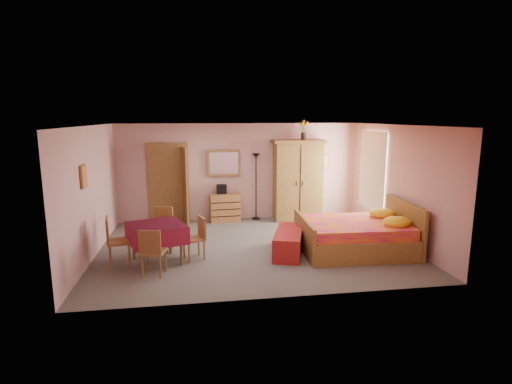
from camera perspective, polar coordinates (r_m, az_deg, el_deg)
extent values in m
plane|color=slate|center=(8.72, -0.35, -7.83)|extent=(6.50, 6.50, 0.00)
plane|color=brown|center=(8.27, -0.37, 9.51)|extent=(6.50, 6.50, 0.00)
cube|color=#C99392|center=(10.85, -2.30, 2.90)|extent=(6.50, 0.10, 2.60)
cube|color=#C99392|center=(5.99, 3.16, -3.55)|extent=(6.50, 0.10, 2.60)
cube|color=#C99392|center=(8.55, -22.43, -0.02)|extent=(0.10, 5.00, 2.60)
cube|color=#C99392|center=(9.43, 19.57, 1.11)|extent=(0.10, 5.00, 2.60)
cube|color=#9E6B35|center=(10.81, -12.33, 1.16)|extent=(1.06, 0.12, 2.15)
cube|color=white|center=(10.45, 16.34, 3.01)|extent=(0.08, 1.40, 1.95)
cube|color=orange|center=(7.91, -23.43, 2.03)|extent=(0.04, 0.32, 0.42)
cube|color=#D8BF59|center=(11.29, 9.67, 4.35)|extent=(0.30, 0.04, 0.40)
cube|color=#AD6D3A|center=(10.72, -4.44, -2.24)|extent=(0.82, 0.45, 0.75)
cube|color=white|center=(10.73, -4.62, 4.13)|extent=(0.89, 0.07, 0.70)
cube|color=black|center=(10.67, -4.94, 0.42)|extent=(0.27, 0.20, 0.25)
cube|color=black|center=(10.82, 0.01, 0.77)|extent=(0.25, 0.25, 1.81)
cube|color=olive|center=(10.83, 5.97, 1.68)|extent=(1.40, 0.74, 2.17)
cube|color=gold|center=(10.77, 6.85, 8.82)|extent=(0.22, 0.22, 0.52)
cube|color=#D91564|center=(8.57, 13.93, -4.85)|extent=(2.33, 1.87, 1.04)
cube|color=maroon|center=(8.30, 4.69, -7.12)|extent=(0.94, 1.51, 0.47)
cube|color=maroon|center=(7.99, -13.97, -7.11)|extent=(1.29, 1.29, 0.74)
cube|color=olive|center=(7.36, -14.43, -8.17)|extent=(0.47, 0.47, 0.87)
cube|color=olive|center=(8.59, -13.43, -5.26)|extent=(0.51, 0.51, 0.90)
cube|color=#A26937|center=(8.01, -19.00, -6.64)|extent=(0.49, 0.49, 0.93)
cube|color=#A76938|center=(7.99, -8.88, -6.56)|extent=(0.48, 0.48, 0.84)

